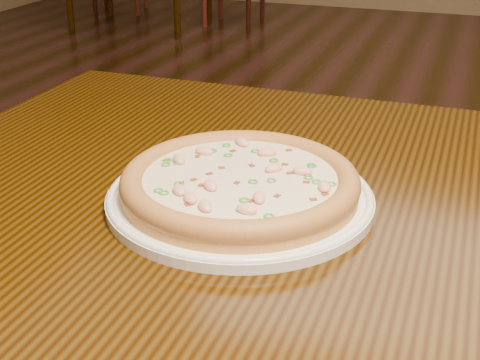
% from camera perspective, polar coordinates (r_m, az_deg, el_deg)
% --- Properties ---
extents(ground, '(9.00, 9.00, 0.00)m').
position_cam_1_polar(ground, '(1.96, 2.97, -9.68)').
color(ground, black).
extents(hero_table, '(1.20, 0.80, 0.75)m').
position_cam_1_polar(hero_table, '(0.86, 8.75, -7.62)').
color(hero_table, black).
rests_on(hero_table, ground).
extents(plate, '(0.32, 0.32, 0.02)m').
position_cam_1_polar(plate, '(0.79, -0.00, -1.40)').
color(plate, white).
rests_on(plate, hero_table).
extents(pizza, '(0.28, 0.28, 0.03)m').
position_cam_1_polar(pizza, '(0.78, -0.00, -0.19)').
color(pizza, tan).
rests_on(pizza, plate).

